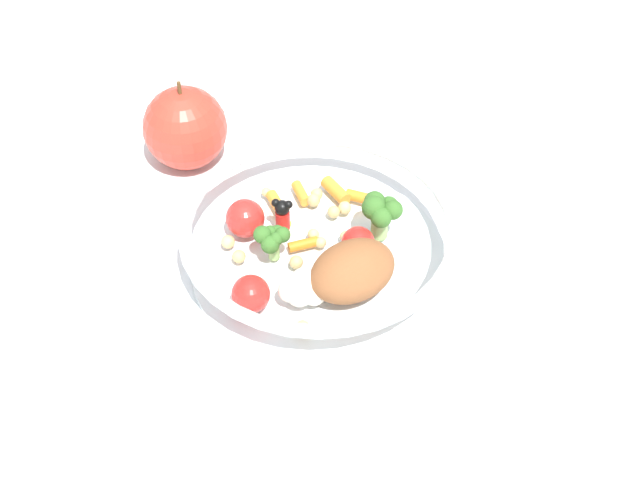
# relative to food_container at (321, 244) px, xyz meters

# --- Properties ---
(ground_plane) EXTENTS (2.40, 2.40, 0.00)m
(ground_plane) POSITION_rel_food_container_xyz_m (-0.01, -0.00, -0.03)
(ground_plane) COLOR white
(food_container) EXTENTS (0.23, 0.23, 0.06)m
(food_container) POSITION_rel_food_container_xyz_m (0.00, 0.00, 0.00)
(food_container) COLOR white
(food_container) RESTS_ON ground_plane
(loose_apple) EXTENTS (0.08, 0.08, 0.09)m
(loose_apple) POSITION_rel_food_container_xyz_m (0.19, 0.03, 0.01)
(loose_apple) COLOR #BC3828
(loose_apple) RESTS_ON ground_plane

